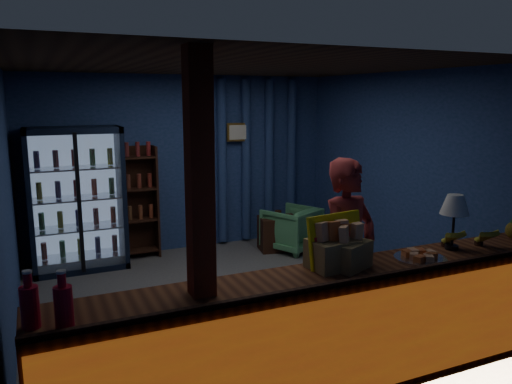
% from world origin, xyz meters
% --- Properties ---
extents(ground, '(4.60, 4.60, 0.00)m').
position_xyz_m(ground, '(0.00, 0.00, 0.00)').
color(ground, '#515154').
rests_on(ground, ground).
extents(room_walls, '(4.60, 4.60, 4.60)m').
position_xyz_m(room_walls, '(0.00, 0.00, 1.57)').
color(room_walls, navy).
rests_on(room_walls, ground).
extents(counter, '(4.40, 0.57, 0.99)m').
position_xyz_m(counter, '(0.00, -1.91, 0.48)').
color(counter, brown).
rests_on(counter, ground).
extents(support_post, '(0.16, 0.16, 2.60)m').
position_xyz_m(support_post, '(-1.05, -1.90, 1.30)').
color(support_post, maroon).
rests_on(support_post, ground).
extents(beverage_cooler, '(1.20, 0.62, 1.90)m').
position_xyz_m(beverage_cooler, '(-1.55, 1.92, 0.93)').
color(beverage_cooler, black).
rests_on(beverage_cooler, ground).
extents(bottle_shelf, '(0.50, 0.28, 1.60)m').
position_xyz_m(bottle_shelf, '(-0.70, 2.06, 0.79)').
color(bottle_shelf, '#331B10').
rests_on(bottle_shelf, ground).
extents(curtain_folds, '(1.74, 0.14, 2.50)m').
position_xyz_m(curtain_folds, '(1.00, 2.14, 1.30)').
color(curtain_folds, navy).
rests_on(curtain_folds, room_walls).
extents(framed_picture, '(0.36, 0.04, 0.28)m').
position_xyz_m(framed_picture, '(0.85, 2.10, 1.75)').
color(framed_picture, '#B7802D').
rests_on(framed_picture, room_walls).
extents(shopkeeper, '(0.73, 0.58, 1.75)m').
position_xyz_m(shopkeeper, '(0.48, -1.41, 0.88)').
color(shopkeeper, maroon).
rests_on(shopkeeper, ground).
extents(green_chair, '(0.94, 0.95, 0.65)m').
position_xyz_m(green_chair, '(1.43, 1.43, 0.33)').
color(green_chair, '#4E9D62').
rests_on(green_chair, ground).
extents(side_table, '(0.62, 0.50, 0.61)m').
position_xyz_m(side_table, '(1.25, 1.51, 0.26)').
color(side_table, '#331B10').
rests_on(side_table, ground).
extents(yellow_sign, '(0.53, 0.18, 0.42)m').
position_xyz_m(yellow_sign, '(0.11, -1.76, 1.16)').
color(yellow_sign, '#FFF10D').
rests_on(yellow_sign, counter).
extents(soda_bottles, '(0.29, 0.19, 0.35)m').
position_xyz_m(soda_bottles, '(-2.03, -2.01, 1.09)').
color(soda_bottles, red).
rests_on(soda_bottles, counter).
extents(snack_box_left, '(0.38, 0.32, 0.38)m').
position_xyz_m(snack_box_left, '(0.05, -1.81, 1.08)').
color(snack_box_left, olive).
rests_on(snack_box_left, counter).
extents(snack_box_centre, '(0.41, 0.38, 0.35)m').
position_xyz_m(snack_box_centre, '(0.17, -1.85, 1.07)').
color(snack_box_centre, olive).
rests_on(snack_box_centre, counter).
extents(pastry_tray, '(0.43, 0.43, 0.07)m').
position_xyz_m(pastry_tray, '(0.82, -1.95, 0.97)').
color(pastry_tray, silver).
rests_on(pastry_tray, counter).
extents(banana_bunches, '(0.56, 0.32, 0.19)m').
position_xyz_m(banana_bunches, '(1.45, -1.83, 1.04)').
color(banana_bunches, gold).
rests_on(banana_bunches, counter).
extents(table_lamp, '(0.25, 0.25, 0.49)m').
position_xyz_m(table_lamp, '(1.29, -1.83, 1.34)').
color(table_lamp, black).
rests_on(table_lamp, counter).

